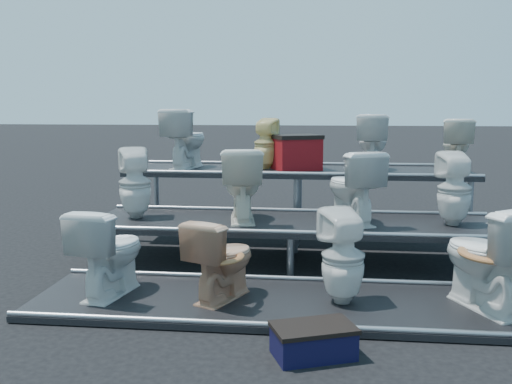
# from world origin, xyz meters

# --- Properties ---
(ground) EXTENTS (80.00, 80.00, 0.00)m
(ground) POSITION_xyz_m (0.00, 0.00, 0.00)
(ground) COLOR black
(ground) RESTS_ON ground
(tier_front) EXTENTS (4.20, 1.20, 0.06)m
(tier_front) POSITION_xyz_m (0.00, -1.30, 0.03)
(tier_front) COLOR black
(tier_front) RESTS_ON ground
(tier_mid) EXTENTS (4.20, 1.20, 0.46)m
(tier_mid) POSITION_xyz_m (0.00, 0.00, 0.23)
(tier_mid) COLOR black
(tier_mid) RESTS_ON ground
(tier_back) EXTENTS (4.20, 1.20, 0.86)m
(tier_back) POSITION_xyz_m (0.00, 1.30, 0.43)
(tier_back) COLOR black
(tier_back) RESTS_ON ground
(toilet_0) EXTENTS (0.55, 0.81, 0.76)m
(toilet_0) POSITION_xyz_m (-1.49, -1.30, 0.44)
(toilet_0) COLOR silver
(toilet_0) RESTS_ON tier_front
(toilet_1) EXTENTS (0.63, 0.77, 0.69)m
(toilet_1) POSITION_xyz_m (-0.53, -1.30, 0.40)
(toilet_1) COLOR tan
(toilet_1) RESTS_ON tier_front
(toilet_2) EXTENTS (0.46, 0.46, 0.78)m
(toilet_2) POSITION_xyz_m (0.47, -1.30, 0.45)
(toilet_2) COLOR silver
(toilet_2) RESTS_ON tier_front
(toilet_3) EXTENTS (0.78, 0.95, 0.85)m
(toilet_3) POSITION_xyz_m (1.59, -1.30, 0.48)
(toilet_3) COLOR silver
(toilet_3) RESTS_ON tier_front
(toilet_4) EXTENTS (0.45, 0.45, 0.75)m
(toilet_4) POSITION_xyz_m (-1.68, 0.00, 0.84)
(toilet_4) COLOR silver
(toilet_4) RESTS_ON tier_mid
(toilet_5) EXTENTS (0.54, 0.81, 0.77)m
(toilet_5) POSITION_xyz_m (-0.54, 0.00, 0.84)
(toilet_5) COLOR silver
(toilet_5) RESTS_ON tier_mid
(toilet_6) EXTENTS (0.68, 0.84, 0.75)m
(toilet_6) POSITION_xyz_m (0.60, 0.00, 0.84)
(toilet_6) COLOR silver
(toilet_6) RESTS_ON tier_mid
(toilet_7) EXTENTS (0.38, 0.38, 0.74)m
(toilet_7) POSITION_xyz_m (1.61, 0.00, 0.83)
(toilet_7) COLOR silver
(toilet_7) RESTS_ON tier_mid
(toilet_8) EXTENTS (0.54, 0.80, 0.75)m
(toilet_8) POSITION_xyz_m (-1.44, 1.30, 1.24)
(toilet_8) COLOR silver
(toilet_8) RESTS_ON tier_back
(toilet_9) EXTENTS (0.35, 0.36, 0.64)m
(toilet_9) POSITION_xyz_m (-0.41, 1.30, 1.18)
(toilet_9) COLOR #F1DD92
(toilet_9) RESTS_ON tier_back
(toilet_10) EXTENTS (0.45, 0.71, 0.69)m
(toilet_10) POSITION_xyz_m (0.90, 1.30, 1.21)
(toilet_10) COLOR silver
(toilet_10) RESTS_ON tier_back
(toilet_11) EXTENTS (0.43, 0.67, 0.64)m
(toilet_11) POSITION_xyz_m (1.90, 1.30, 1.18)
(toilet_11) COLOR silver
(toilet_11) RESTS_ON tier_back
(red_crate) EXTENTS (0.66, 0.61, 0.38)m
(red_crate) POSITION_xyz_m (-0.03, 1.25, 1.05)
(red_crate) COLOR maroon
(red_crate) RESTS_ON tier_back
(step_stool) EXTENTS (0.60, 0.48, 0.19)m
(step_stool) POSITION_xyz_m (0.25, -2.20, 0.09)
(step_stool) COLOR black
(step_stool) RESTS_ON ground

